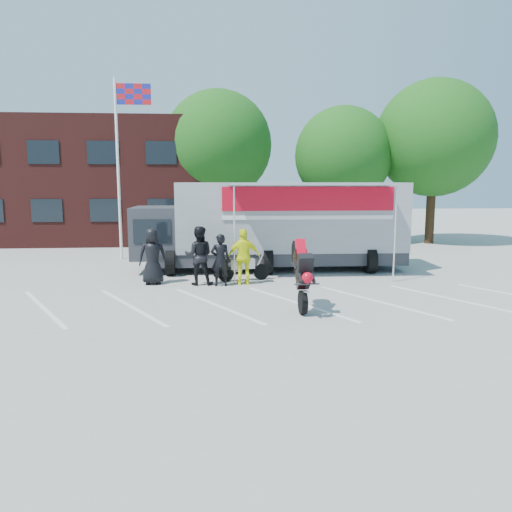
{
  "coord_description": "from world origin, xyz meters",
  "views": [
    {
      "loc": [
        -2.17,
        -13.01,
        3.52
      ],
      "look_at": [
        -0.98,
        1.72,
        1.3
      ],
      "focal_mm": 35.0,
      "sensor_mm": 36.0,
      "label": 1
    }
  ],
  "objects": [
    {
      "name": "ground",
      "position": [
        0.0,
        0.0,
        0.0
      ],
      "size": [
        100.0,
        100.0,
        0.0
      ],
      "primitive_type": "plane",
      "color": "#9C9B97",
      "rests_on": "ground"
    },
    {
      "name": "parked_motorcycle",
      "position": [
        -1.21,
        4.47,
        0.0
      ],
      "size": [
        2.03,
        1.05,
        1.01
      ],
      "primitive_type": null,
      "rotation": [
        0.0,
        0.0,
        1.79
      ],
      "color": "#B1B1B6",
      "rests_on": "ground"
    },
    {
      "name": "office_building",
      "position": [
        -10.0,
        18.0,
        3.5
      ],
      "size": [
        18.0,
        8.0,
        7.0
      ],
      "primitive_type": "cube",
      "color": "#4B1B18",
      "rests_on": "ground"
    },
    {
      "name": "tree_right",
      "position": [
        10.0,
        14.5,
        5.88
      ],
      "size": [
        6.46,
        6.46,
        9.12
      ],
      "color": "#382314",
      "rests_on": "ground"
    },
    {
      "name": "spectator_leather_a",
      "position": [
        -4.35,
        4.13,
        0.97
      ],
      "size": [
        1.0,
        0.7,
        1.95
      ],
      "primitive_type": "imported",
      "rotation": [
        0.0,
        0.0,
        3.23
      ],
      "color": "black",
      "rests_on": "ground"
    },
    {
      "name": "spectator_hivis",
      "position": [
        -1.23,
        3.83,
        0.96
      ],
      "size": [
        1.17,
        0.58,
        1.92
      ],
      "primitive_type": "imported",
      "rotation": [
        0.0,
        0.0,
        3.24
      ],
      "color": "#F6FF0D",
      "rests_on": "ground"
    },
    {
      "name": "flagpole",
      "position": [
        -6.24,
        10.0,
        5.05
      ],
      "size": [
        1.61,
        0.12,
        8.0
      ],
      "color": "white",
      "rests_on": "ground"
    },
    {
      "name": "tree_mid",
      "position": [
        5.0,
        15.0,
        4.94
      ],
      "size": [
        5.44,
        5.44,
        7.68
      ],
      "color": "#382314",
      "rests_on": "ground"
    },
    {
      "name": "spectator_leather_b",
      "position": [
        -2.04,
        3.65,
        0.89
      ],
      "size": [
        0.65,
        0.43,
        1.78
      ],
      "primitive_type": "imported",
      "rotation": [
        0.0,
        0.0,
        3.13
      ],
      "color": "black",
      "rests_on": "ground"
    },
    {
      "name": "parking_bay_lines",
      "position": [
        0.0,
        1.0,
        0.01
      ],
      "size": [
        18.09,
        13.33,
        0.01
      ],
      "primitive_type": "cube",
      "rotation": [
        0.0,
        0.0,
        0.52
      ],
      "color": "white",
      "rests_on": "ground"
    },
    {
      "name": "tree_left",
      "position": [
        -2.0,
        16.0,
        5.57
      ],
      "size": [
        6.12,
        6.12,
        8.64
      ],
      "color": "#382314",
      "rests_on": "ground"
    },
    {
      "name": "transporter_truck",
      "position": [
        0.3,
        6.67,
        0.0
      ],
      "size": [
        10.99,
        5.44,
        3.47
      ],
      "primitive_type": null,
      "rotation": [
        0.0,
        0.0,
        -0.02
      ],
      "color": "#96989E",
      "rests_on": "ground"
    },
    {
      "name": "stunt_bike_rider",
      "position": [
        0.08,
        0.45,
        0.0
      ],
      "size": [
        0.91,
        1.83,
        2.12
      ],
      "primitive_type": null,
      "rotation": [
        0.0,
        0.0,
        0.03
      ],
      "color": "black",
      "rests_on": "ground"
    },
    {
      "name": "spectator_leather_c",
      "position": [
        -2.76,
        3.9,
        1.01
      ],
      "size": [
        1.02,
        0.81,
        2.01
      ],
      "primitive_type": "imported",
      "rotation": [
        0.0,
        0.0,
        3.09
      ],
      "color": "black",
      "rests_on": "ground"
    }
  ]
}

